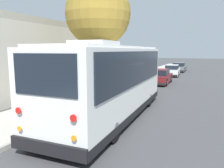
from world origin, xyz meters
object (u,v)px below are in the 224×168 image
at_px(parked_sedan_white, 172,71).
at_px(shuttle_bus, 111,78).
at_px(sign_post_far, 25,112).
at_px(street_tree, 99,10).
at_px(parked_sedan_maroon, 160,77).
at_px(parked_sedan_gray, 179,67).

bearing_deg(parked_sedan_white, shuttle_bus, 177.09).
bearing_deg(shuttle_bus, parked_sedan_white, -1.27).
height_order(parked_sedan_white, sign_post_far, sign_post_far).
bearing_deg(street_tree, parked_sedan_maroon, -15.42).
height_order(shuttle_bus, parked_sedan_white, shuttle_bus).
relative_size(shuttle_bus, parked_sedan_maroon, 2.17).
bearing_deg(sign_post_far, parked_sedan_white, -3.96).
height_order(parked_sedan_maroon, parked_sedan_white, parked_sedan_maroon).
bearing_deg(parked_sedan_white, sign_post_far, 171.75).
height_order(parked_sedan_gray, sign_post_far, sign_post_far).
distance_m(parked_sedan_gray, sign_post_far, 26.97).
bearing_deg(street_tree, sign_post_far, -175.14).
distance_m(shuttle_bus, sign_post_far, 3.79).
xyz_separation_m(shuttle_bus, street_tree, (3.43, 2.45, 3.63)).
bearing_deg(parked_sedan_maroon, shuttle_bus, -179.96).
bearing_deg(parked_sedan_white, parked_sedan_maroon, 176.35).
distance_m(parked_sedan_maroon, parked_sedan_white, 6.89).
distance_m(parked_sedan_maroon, street_tree, 9.22).
height_order(street_tree, sign_post_far, street_tree).
xyz_separation_m(parked_sedan_maroon, street_tree, (-7.59, 2.09, 4.80)).
height_order(parked_sedan_gray, street_tree, street_tree).
bearing_deg(parked_sedan_maroon, street_tree, 162.78).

